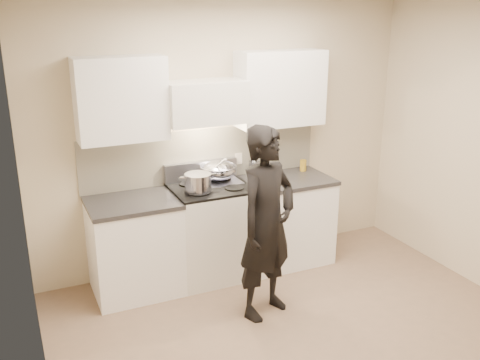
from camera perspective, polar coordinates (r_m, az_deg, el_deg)
name	(u,v)px	position (r m, az deg, el deg)	size (l,w,h in m)	color
ground_plane	(311,342)	(4.60, 7.54, -16.75)	(4.00, 4.00, 0.00)	#80654F
room_shell	(288,143)	(4.20, 5.10, 3.98)	(4.04, 3.54, 2.70)	#C2B394
stove	(212,231)	(5.37, -3.04, -5.46)	(0.76, 0.65, 0.96)	white
counter_right	(284,219)	(5.70, 4.77, -4.21)	(0.92, 0.67, 0.92)	white
counter_left	(135,246)	(5.17, -11.17, -6.93)	(0.82, 0.67, 0.92)	white
wok	(218,170)	(5.32, -2.33, 1.02)	(0.36, 0.45, 0.29)	#ACAEC3
stock_pot	(198,182)	(5.01, -4.49, -0.26)	(0.36, 0.28, 0.17)	#ACAEC3
utensil_crock	(254,167)	(5.59, 1.53, 1.37)	(0.11, 0.11, 0.29)	#9A9CAB
spice_jar	(270,169)	(5.68, 3.26, 1.15)	(0.04, 0.04, 0.09)	gold
oil_glass	(303,165)	(5.80, 6.75, 1.56)	(0.07, 0.07, 0.12)	#A27D1F
person	(267,223)	(4.57, 2.88, -4.65)	(0.62, 0.41, 1.70)	black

